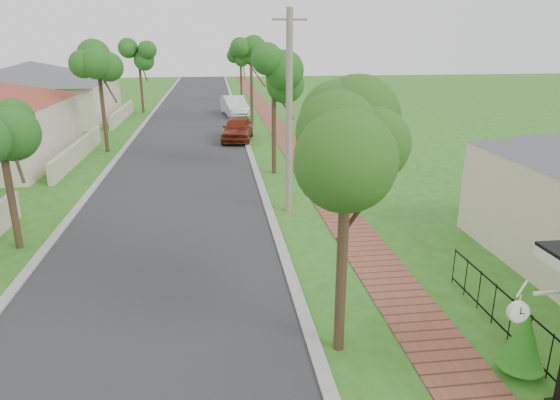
{
  "coord_description": "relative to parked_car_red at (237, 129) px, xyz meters",
  "views": [
    {
      "loc": [
        -1.25,
        -7.37,
        6.28
      ],
      "look_at": [
        0.64,
        7.18,
        1.5
      ],
      "focal_mm": 32.0,
      "sensor_mm": 36.0,
      "label": 1
    }
  ],
  "objects": [
    {
      "name": "station_clock",
      "position": [
        3.56,
        -24.93,
        1.2
      ],
      "size": [
        1.04,
        0.13,
        0.54
      ],
      "color": "white",
      "rests_on": "ground"
    },
    {
      "name": "far_house_grey",
      "position": [
        -15.11,
        9.67,
        1.59
      ],
      "size": [
        15.56,
        15.56,
        4.6
      ],
      "color": "beige",
      "rests_on": "ground"
    },
    {
      "name": "parked_car_red",
      "position": [
        0.0,
        0.0,
        0.0
      ],
      "size": [
        2.42,
        4.62,
        1.5
      ],
      "primitive_type": "imported",
      "rotation": [
        0.0,
        0.0,
        -0.15
      ],
      "color": "maroon",
      "rests_on": "ground"
    },
    {
      "name": "kerb_left",
      "position": [
        -6.79,
        -4.33,
        -0.75
      ],
      "size": [
        0.3,
        120.0,
        0.1
      ],
      "primitive_type": "cube",
      "color": "#9E9E99",
      "rests_on": "ground"
    },
    {
      "name": "sidewalk",
      "position": [
        3.11,
        -4.33,
        -0.75
      ],
      "size": [
        1.5,
        120.0,
        0.03
      ],
      "primitive_type": "cube",
      "color": "#95523B",
      "rests_on": "ground"
    },
    {
      "name": "kerb_right",
      "position": [
        0.51,
        -4.33,
        -0.75
      ],
      "size": [
        0.3,
        120.0,
        0.1
      ],
      "primitive_type": "cube",
      "color": "#9E9E99",
      "rests_on": "ground"
    },
    {
      "name": "near_tree",
      "position": [
        1.02,
        -22.83,
        3.25
      ],
      "size": [
        1.96,
        1.96,
        5.03
      ],
      "color": "#382619",
      "rests_on": "ground"
    },
    {
      "name": "street_trees",
      "position": [
        -3.01,
        2.51,
        3.79
      ],
      "size": [
        10.7,
        37.65,
        5.89
      ],
      "color": "#382619",
      "rests_on": "ground"
    },
    {
      "name": "road",
      "position": [
        -3.14,
        -4.33,
        -0.75
      ],
      "size": [
        7.0,
        120.0,
        0.02
      ],
      "primitive_type": "cube",
      "color": "#28282B",
      "rests_on": "ground"
    },
    {
      "name": "picket_fence",
      "position": [
        4.76,
        -24.33,
        -0.22
      ],
      "size": [
        0.03,
        8.02,
        1.0
      ],
      "color": "black",
      "rests_on": "ground"
    },
    {
      "name": "parked_car_white",
      "position": [
        0.26,
        10.9,
        0.05
      ],
      "size": [
        2.4,
        5.03,
        1.59
      ],
      "primitive_type": "imported",
      "rotation": [
        0.0,
        0.0,
        0.15
      ],
      "color": "white",
      "rests_on": "ground"
    },
    {
      "name": "utility_pole",
      "position": [
        1.25,
        -13.94,
        2.94
      ],
      "size": [
        1.2,
        0.24,
        7.27
      ],
      "color": "gray",
      "rests_on": "ground"
    }
  ]
}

